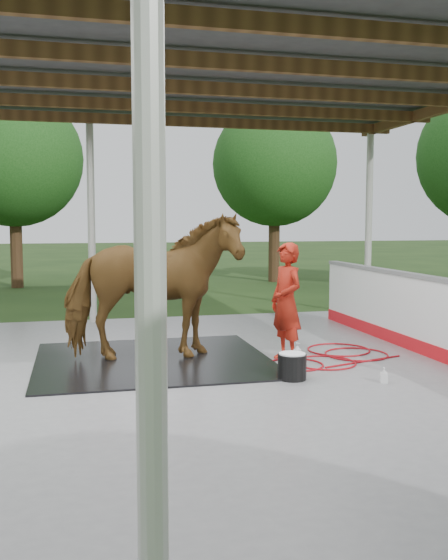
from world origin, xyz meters
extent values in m
plane|color=#1E3814|center=(0.00, 0.00, 0.00)|extent=(100.00, 100.00, 0.00)
cube|color=slate|center=(0.00, 0.00, 0.03)|extent=(12.00, 10.00, 0.05)
cylinder|color=beige|center=(0.00, -4.70, 1.98)|extent=(0.14, 0.14, 3.85)
cylinder|color=beige|center=(0.00, 4.70, 1.98)|extent=(0.14, 0.14, 3.85)
cylinder|color=beige|center=(5.70, 4.70, 1.98)|extent=(0.14, 0.14, 3.85)
cube|color=brown|center=(0.00, -1.50, 3.85)|extent=(12.00, 0.10, 0.18)
cube|color=brown|center=(0.00, 0.00, 3.85)|extent=(12.00, 0.10, 0.18)
cube|color=brown|center=(0.00, 1.50, 3.85)|extent=(12.00, 0.10, 0.18)
cube|color=brown|center=(0.00, 3.00, 3.85)|extent=(12.00, 0.10, 0.18)
cube|color=brown|center=(0.00, 4.50, 3.85)|extent=(12.00, 0.10, 0.18)
cube|color=#38383A|center=(0.00, 0.00, 4.05)|extent=(12.60, 10.60, 0.10)
cylinder|color=#382314|center=(-2.00, 12.00, 1.10)|extent=(0.36, 0.36, 2.20)
sphere|color=#194714|center=(-2.00, 12.00, 3.80)|extent=(4.00, 4.00, 4.00)
cylinder|color=#382314|center=(6.00, 12.00, 1.10)|extent=(0.36, 0.36, 2.20)
sphere|color=#194714|center=(6.00, 12.00, 3.80)|extent=(4.00, 4.00, 4.00)
cube|color=black|center=(0.71, 1.12, 0.06)|extent=(3.17, 2.97, 0.02)
imported|color=brown|center=(0.71, 1.12, 1.08)|extent=(2.43, 1.18, 2.02)
imported|color=#B42113|center=(2.51, 0.73, 0.87)|extent=(0.52, 0.67, 1.63)
cylinder|color=black|center=(2.24, -0.29, 0.20)|extent=(0.35, 0.35, 0.31)
cylinder|color=white|center=(2.24, -0.29, 0.36)|extent=(0.32, 0.32, 0.03)
imported|color=silver|center=(2.53, 0.34, 0.21)|extent=(0.14, 0.15, 0.32)
imported|color=#338CD8|center=(3.24, -0.71, 0.14)|extent=(0.11, 0.11, 0.19)
torus|color=#9E0B13|center=(3.49, 1.16, 0.06)|extent=(0.93, 0.93, 0.02)
torus|color=#9E0B13|center=(2.95, 0.41, 0.06)|extent=(0.86, 0.86, 0.02)
torus|color=#9E0B13|center=(2.52, 0.39, 0.06)|extent=(0.77, 0.77, 0.02)
torus|color=#9E0B13|center=(3.61, 0.80, 0.06)|extent=(0.91, 0.91, 0.02)
cylinder|color=#9E0B13|center=(3.50, 0.35, 0.06)|extent=(1.31, 0.45, 0.02)
camera|label=1|loc=(-0.31, -7.36, 1.98)|focal=40.00mm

